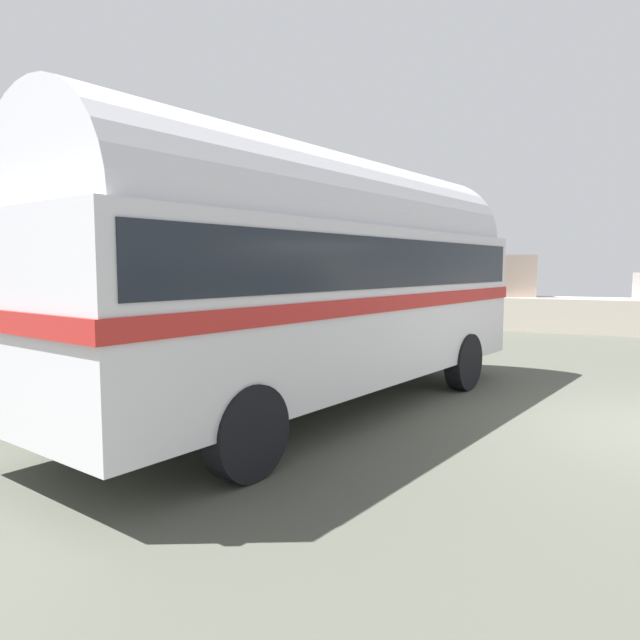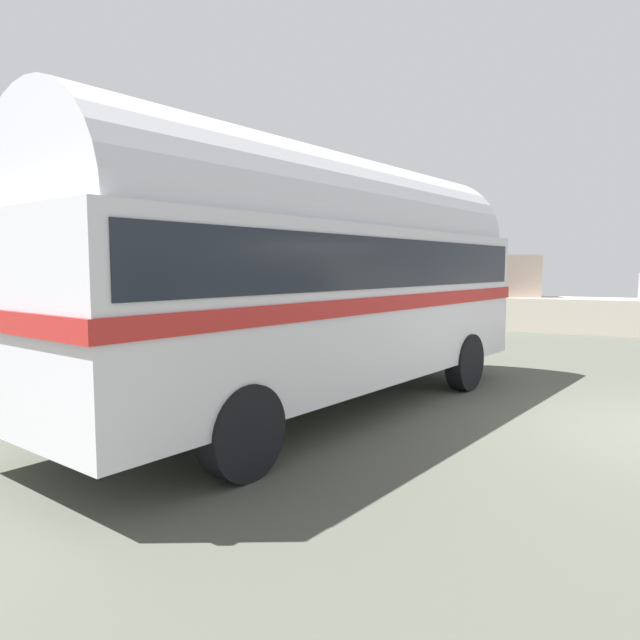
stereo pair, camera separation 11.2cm
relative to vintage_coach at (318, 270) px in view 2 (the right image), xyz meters
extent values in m
cube|color=#B1AC98|center=(-7.30, 13.00, -0.35)|extent=(1.47, 1.50, 1.20)
sphere|color=#B5BF9E|center=(-3.62, 12.35, -0.29)|extent=(1.33, 1.33, 1.33)
cube|color=#C3A898|center=(1.00, 12.84, -0.26)|extent=(1.57, 1.71, 1.39)
cylinder|color=black|center=(-0.57, 2.77, -1.55)|extent=(0.46, 1.00, 0.96)
cylinder|color=black|center=(1.59, 2.33, -1.55)|extent=(0.46, 1.00, 0.96)
cylinder|color=black|center=(-1.59, -2.34, -1.55)|extent=(0.46, 1.00, 0.96)
cylinder|color=black|center=(0.57, -2.77, -1.55)|extent=(0.46, 1.00, 0.96)
cube|color=silver|center=(0.00, 0.00, -0.48)|extent=(4.00, 8.71, 2.10)
cylinder|color=silver|center=(0.00, 0.00, 0.57)|extent=(3.73, 8.34, 2.20)
cube|color=#B22622|center=(0.00, 0.00, -0.42)|extent=(4.06, 8.80, 0.20)
cube|color=black|center=(0.00, 0.00, 0.10)|extent=(3.97, 8.38, 0.64)
cube|color=silver|center=(0.83, 4.18, -1.35)|extent=(2.27, 0.60, 0.28)
cylinder|color=black|center=(-4.78, 4.05, -1.55)|extent=(0.33, 0.97, 0.96)
cylinder|color=black|center=(-2.58, 3.93, -1.55)|extent=(0.33, 0.97, 0.96)
cylinder|color=black|center=(-5.07, -1.15, -1.55)|extent=(0.33, 0.97, 0.96)
cylinder|color=black|center=(-2.86, -1.27, -1.55)|extent=(0.33, 0.97, 0.96)
cube|color=#39724A|center=(-3.82, 1.39, -0.48)|extent=(2.85, 8.52, 2.10)
cylinder|color=#39724A|center=(-3.82, 1.39, 0.57)|extent=(2.64, 8.17, 2.20)
cube|color=#B52929|center=(-3.82, 1.39, -0.42)|extent=(2.91, 8.60, 0.20)
cube|color=black|center=(-3.82, 1.39, 0.10)|extent=(2.87, 8.18, 0.64)
cube|color=silver|center=(-3.59, 5.65, -1.35)|extent=(2.29, 0.28, 0.28)
camera|label=1|loc=(3.61, -7.36, 0.06)|focal=32.21mm
camera|label=2|loc=(3.71, -7.31, 0.06)|focal=32.21mm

